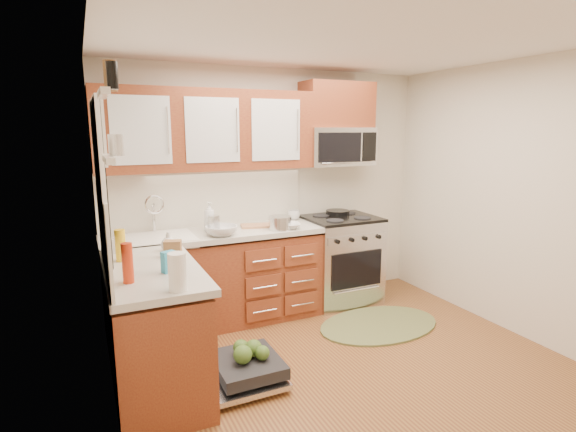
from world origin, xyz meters
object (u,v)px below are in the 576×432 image
sink (160,251)px  cutting_board (256,226)px  paper_towel_roll (177,272)px  microwave (337,147)px  stock_pot (280,223)px  skillet (338,212)px  upper_cabinets (208,130)px  bowl_b (221,231)px  cup (294,215)px  bowl_a (289,226)px  dishwasher (242,371)px  rug (379,325)px  range (340,259)px

sink → cutting_board: size_ratio=2.12×
paper_towel_roll → cutting_board: bearing=54.3°
microwave → cutting_board: 1.24m
stock_pot → paper_towel_roll: (-1.24, -1.27, 0.05)m
cutting_board → skillet: bearing=5.6°
upper_cabinets → bowl_b: (0.01, -0.32, -0.90)m
skillet → cup: (-0.51, 0.06, 0.00)m
microwave → skillet: bearing=23.5°
stock_pot → bowl_a: 0.10m
dishwasher → upper_cabinets: bearing=84.0°
cutting_board → paper_towel_roll: (-1.07, -1.49, 0.11)m
skillet → cutting_board: size_ratio=0.89×
dishwasher → skillet: bearing=38.8°
cutting_board → bowl_a: (0.26, -0.22, 0.02)m
stock_pot → dishwasher: bearing=-127.6°
rug → skillet: skillet is taller
dishwasher → cutting_board: bearing=64.1°
bowl_b → cup: 0.99m
range → stock_pot: bearing=-167.4°
dishwasher → stock_pot: (0.73, 0.95, 0.89)m
bowl_a → stock_pot: bearing=-179.5°
dishwasher → stock_pot: stock_pot is taller
cutting_board → paper_towel_roll: 1.83m
paper_towel_roll → bowl_b: bearing=62.9°
rug → skillet: (0.03, 0.87, 0.96)m
sink → microwave: bearing=3.9°
microwave → bowl_a: 1.08m
paper_towel_roll → cup: size_ratio=1.82×
microwave → sink: (-1.93, -0.13, -0.90)m
range → cutting_board: 1.08m
stock_pot → paper_towel_roll: 1.77m
bowl_b → paper_towel_roll: bearing=-117.1°
rug → cutting_board: bearing=141.7°
skillet → cup: bearing=173.2°
range → cup: (-0.48, 0.19, 0.50)m
range → bowl_b: size_ratio=3.27×
cup → sink: bearing=-172.0°
microwave → dishwasher: bearing=-140.9°
dishwasher → rug: dishwasher is taller
microwave → cup: size_ratio=5.85×
dishwasher → paper_towel_roll: (-0.50, -0.32, 0.94)m
range → rug: (0.00, -0.73, -0.46)m
upper_cabinets → range: bearing=-5.9°
cutting_board → bowl_a: bearing=-39.7°
upper_cabinets → bowl_a: 1.20m
skillet → bowl_a: (-0.75, -0.31, -0.02)m
range → paper_towel_roll: 2.57m
dishwasher → bowl_a: 1.52m
cup → microwave: bearing=-8.8°
sink → paper_towel_roll: bearing=-94.5°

